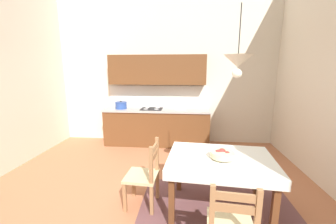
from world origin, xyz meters
name	(u,v)px	position (x,y,z in m)	size (l,w,h in m)	color
ground_plane	(146,207)	(0.00, 0.00, -0.05)	(6.00, 6.06, 0.10)	#B7704C
wall_back	(166,65)	(0.00, 2.79, 1.98)	(6.00, 0.12, 3.96)	silver
area_rug	(219,214)	(0.99, -0.12, 0.00)	(2.10, 1.60, 0.01)	brown
kitchen_cabinetry	(157,111)	(-0.19, 2.46, 0.86)	(2.58, 0.63, 2.20)	brown
dining_table	(220,167)	(0.99, -0.02, 0.62)	(1.40, 1.06, 0.75)	brown
dining_chair_tv_side	(145,176)	(-0.01, -0.01, 0.44)	(0.45, 0.45, 0.93)	#D1BC89
fruit_bowl	(222,154)	(1.00, -0.07, 0.81)	(0.30, 0.30, 0.12)	beige
pendant_lamp	(238,62)	(1.11, -0.07, 1.94)	(0.32, 0.32, 0.80)	black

